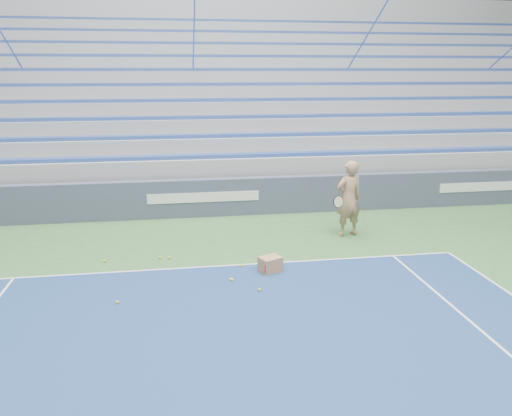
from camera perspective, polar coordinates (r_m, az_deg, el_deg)
The scene contains 12 objects.
sponsor_barrier at distance 14.59m, azimuth -6.01°, elevation 1.18°, with size 30.00×0.32×1.10m.
bleachers at distance 19.93m, azimuth -7.08°, elevation 10.24°, with size 31.00×9.15×7.30m.
tennis_player at distance 12.89m, azimuth 10.54°, elevation 1.06°, with size 1.01×0.93×1.96m.
ball_box at distance 10.60m, azimuth 1.65°, elevation -6.47°, with size 0.54×0.49×0.33m.
tennis_ball_0 at distance 9.61m, azimuth -15.59°, elevation -10.35°, with size 0.07×0.07×0.07m, color #C0D02A.
tennis_ball_1 at distance 11.56m, azimuth -10.87°, elevation -5.57°, with size 0.07×0.07×0.07m, color #C0D02A.
tennis_ball_2 at distance 11.50m, azimuth -9.85°, elevation -5.62°, with size 0.07×0.07×0.07m, color #C0D02A.
tennis_ball_3 at distance 10.89m, azimuth -1.68°, elevation -6.60°, with size 0.07×0.07×0.07m, color #C0D02A.
tennis_ball_4 at distance 10.19m, azimuth -2.69°, elevation -8.21°, with size 0.07×0.07×0.07m, color #C0D02A.
tennis_ball_5 at distance 9.76m, azimuth 0.41°, elevation -9.33°, with size 0.07×0.07×0.07m, color #C0D02A.
tennis_ball_6 at distance 10.22m, azimuth -2.89°, elevation -8.16°, with size 0.07×0.07×0.07m, color #C0D02A.
tennis_ball_7 at distance 11.65m, azimuth -16.91°, elevation -5.81°, with size 0.07×0.07×0.07m, color #C0D02A.
Camera 1 is at (-0.66, 1.76, 4.12)m, focal length 35.00 mm.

